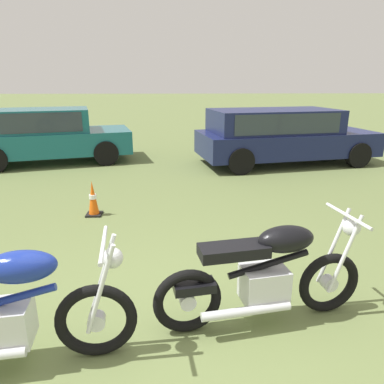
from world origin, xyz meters
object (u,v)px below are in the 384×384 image
Objects in this scene: motorcycle_blue at (2,312)px; car_teal at (49,133)px; motorcycle_black at (265,275)px; car_navy at (280,132)px; traffic_cone at (93,200)px.

car_teal is at bearing 98.48° from motorcycle_blue.
car_teal reaches higher than motorcycle_black.
motorcycle_black is 0.45× the size of car_teal.
car_navy is (4.00, 6.96, 0.35)m from motorcycle_blue.
motorcycle_blue is at bearing -177.46° from motorcycle_black.
motorcycle_black is 3.35× the size of traffic_cone.
motorcycle_black reaches higher than traffic_cone.
car_navy is (6.11, -0.39, 0.04)m from car_teal.
motorcycle_blue is 0.42× the size of car_navy.
motorcycle_black is 0.41× the size of car_navy.
car_teal is (-4.21, 6.88, 0.32)m from motorcycle_black.
motorcycle_black is (2.09, 0.47, -0.01)m from motorcycle_blue.
car_teal is 7.42× the size of traffic_cone.
car_teal is (-2.12, 7.35, 0.31)m from motorcycle_blue.
car_navy reaches higher than traffic_cone.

